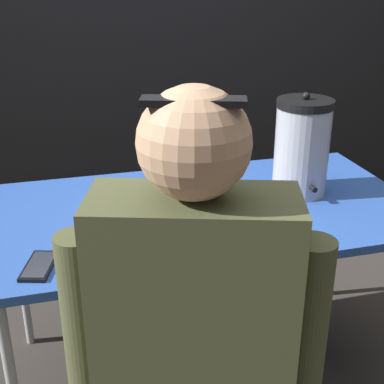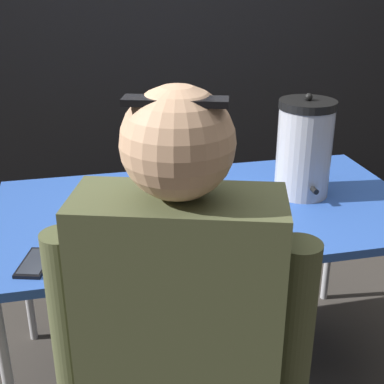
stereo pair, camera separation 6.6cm
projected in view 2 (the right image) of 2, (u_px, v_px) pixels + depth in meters
ground_plane at (206, 369)px, 2.12m from camera, size 12.00×12.00×0.00m
folding_table at (208, 218)px, 1.86m from camera, size 1.44×0.79×0.71m
donut_box at (147, 201)px, 1.84m from camera, size 0.41×0.30×0.05m
coffee_urn at (304, 148)px, 1.88m from camera, size 0.20×0.22×0.37m
cell_phone at (36, 263)px, 1.49m from camera, size 0.12×0.17×0.01m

